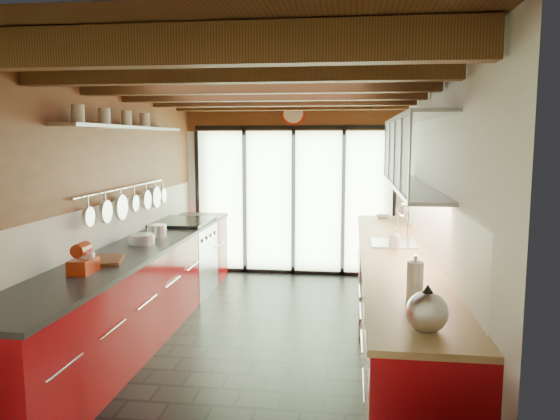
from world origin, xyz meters
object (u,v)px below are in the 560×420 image
object	(u,v)px
kettle	(427,309)
bowl	(383,217)
paper_towel	(415,281)
stand_mixer	(84,261)
soap_bottle	(395,238)

from	to	relation	value
kettle	bowl	bearing A→B (deg)	90.00
kettle	bowl	distance (m)	4.41
kettle	paper_towel	bearing A→B (deg)	90.00
stand_mixer	bowl	distance (m)	4.25
bowl	soap_bottle	bearing A→B (deg)	-90.00
kettle	paper_towel	world-z (taller)	paper_towel
kettle	paper_towel	distance (m)	0.60
bowl	stand_mixer	bearing A→B (deg)	-126.67
soap_bottle	bowl	bearing A→B (deg)	90.00
kettle	soap_bottle	bearing A→B (deg)	90.00
stand_mixer	soap_bottle	bearing A→B (deg)	27.66
kettle	bowl	size ratio (longest dim) A/B	1.71
stand_mixer	kettle	distance (m)	2.73
stand_mixer	soap_bottle	distance (m)	2.87
kettle	bowl	xyz separation A→B (m)	(0.00, 4.41, -0.10)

